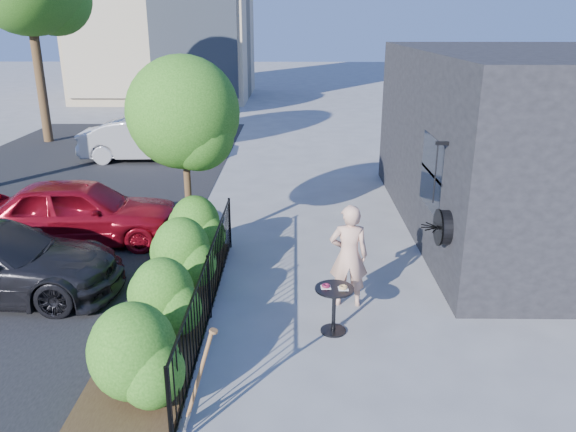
{
  "coord_description": "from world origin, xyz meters",
  "views": [
    {
      "loc": [
        -0.13,
        -8.09,
        4.58
      ],
      "look_at": [
        -0.25,
        1.6,
        1.2
      ],
      "focal_mm": 35.0,
      "sensor_mm": 36.0,
      "label": 1
    }
  ],
  "objects_px": {
    "woman": "(349,256)",
    "shovel": "(197,384)",
    "patio_tree": "(187,120)",
    "car_silver": "(145,140)",
    "cafe_table": "(334,302)",
    "car_red": "(80,211)"
  },
  "relations": [
    {
      "from": "patio_tree",
      "to": "shovel",
      "type": "distance_m",
      "value": 5.86
    },
    {
      "from": "shovel",
      "to": "patio_tree",
      "type": "bearing_deg",
      "value": 100.38
    },
    {
      "from": "patio_tree",
      "to": "woman",
      "type": "distance_m",
      "value": 4.2
    },
    {
      "from": "patio_tree",
      "to": "shovel",
      "type": "relative_size",
      "value": 2.91
    },
    {
      "from": "shovel",
      "to": "car_red",
      "type": "height_order",
      "value": "car_red"
    },
    {
      "from": "car_silver",
      "to": "cafe_table",
      "type": "bearing_deg",
      "value": -155.61
    },
    {
      "from": "patio_tree",
      "to": "car_silver",
      "type": "bearing_deg",
      "value": 110.63
    },
    {
      "from": "cafe_table",
      "to": "car_silver",
      "type": "bearing_deg",
      "value": 117.05
    },
    {
      "from": "patio_tree",
      "to": "shovel",
      "type": "bearing_deg",
      "value": -79.62
    },
    {
      "from": "patio_tree",
      "to": "cafe_table",
      "type": "distance_m",
      "value": 4.74
    },
    {
      "from": "cafe_table",
      "to": "woman",
      "type": "height_order",
      "value": "woman"
    },
    {
      "from": "woman",
      "to": "shovel",
      "type": "distance_m",
      "value": 3.71
    },
    {
      "from": "woman",
      "to": "car_red",
      "type": "height_order",
      "value": "woman"
    },
    {
      "from": "car_silver",
      "to": "patio_tree",
      "type": "bearing_deg",
      "value": -162.03
    },
    {
      "from": "patio_tree",
      "to": "car_red",
      "type": "height_order",
      "value": "patio_tree"
    },
    {
      "from": "cafe_table",
      "to": "car_red",
      "type": "xyz_separation_m",
      "value": [
        -5.22,
        3.67,
        0.19
      ]
    },
    {
      "from": "cafe_table",
      "to": "car_red",
      "type": "height_order",
      "value": "car_red"
    },
    {
      "from": "patio_tree",
      "to": "car_silver",
      "type": "distance_m",
      "value": 8.92
    },
    {
      "from": "car_red",
      "to": "car_silver",
      "type": "xyz_separation_m",
      "value": [
        -0.55,
        7.63,
        -0.0
      ]
    },
    {
      "from": "cafe_table",
      "to": "woman",
      "type": "bearing_deg",
      "value": 72.26
    },
    {
      "from": "patio_tree",
      "to": "cafe_table",
      "type": "bearing_deg",
      "value": -49.5
    },
    {
      "from": "woman",
      "to": "shovel",
      "type": "xyz_separation_m",
      "value": [
        -2.02,
        -3.09,
        -0.3
      ]
    }
  ]
}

